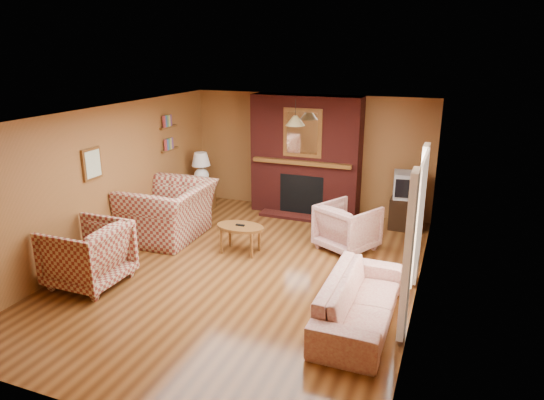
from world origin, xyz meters
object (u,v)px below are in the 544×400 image
at_px(plaid_loveseat, 169,211).
at_px(tv_stand, 406,213).
at_px(plaid_armchair, 88,254).
at_px(fireplace, 306,157).
at_px(floral_armchair, 347,227).
at_px(coffee_table, 240,229).
at_px(floral_sofa, 360,301).
at_px(side_table, 202,196).
at_px(crt_tv, 408,185).
at_px(table_lamp, 201,166).

distance_m(plaid_loveseat, tv_stand, 4.39).
bearing_deg(plaid_armchair, fireplace, 155.38).
relative_size(floral_armchair, tv_stand, 1.44).
xyz_separation_m(plaid_loveseat, plaid_armchair, (-0.10, -1.96, -0.03)).
bearing_deg(coffee_table, plaid_armchair, -130.84).
xyz_separation_m(floral_sofa, floral_armchair, (-0.65, 2.21, 0.10)).
relative_size(plaid_loveseat, tv_stand, 2.49).
distance_m(plaid_loveseat, plaid_armchair, 1.96).
distance_m(fireplace, coffee_table, 2.50).
bearing_deg(side_table, crt_tv, 4.74).
relative_size(fireplace, tv_stand, 3.94).
bearing_deg(tv_stand, table_lamp, -174.13).
xyz_separation_m(plaid_loveseat, floral_armchair, (3.10, 0.63, -0.09)).
distance_m(fireplace, floral_sofa, 4.32).
xyz_separation_m(coffee_table, tv_stand, (2.43, 2.16, -0.10)).
distance_m(floral_armchair, table_lamp, 3.54).
distance_m(plaid_armchair, coffee_table, 2.40).
relative_size(plaid_armchair, table_lamp, 1.57).
height_order(plaid_armchair, floral_armchair, plaid_armchair).
bearing_deg(floral_sofa, plaid_loveseat, 67.43).
xyz_separation_m(side_table, tv_stand, (4.15, 0.35, 0.02)).
bearing_deg(coffee_table, crt_tv, 41.47).
bearing_deg(plaid_armchair, coffee_table, 139.69).
bearing_deg(floral_armchair, table_lamp, 10.95).
xyz_separation_m(floral_armchair, crt_tv, (0.80, 1.38, 0.45)).
bearing_deg(crt_tv, plaid_armchair, -135.26).
height_order(coffee_table, tv_stand, tv_stand).
bearing_deg(side_table, tv_stand, 4.82).
bearing_deg(floral_armchair, floral_sofa, 134.60).
relative_size(floral_armchair, side_table, 1.54).
height_order(plaid_armchair, tv_stand, plaid_armchair).
relative_size(coffee_table, side_table, 1.44).
height_order(plaid_loveseat, floral_sofa, plaid_loveseat).
distance_m(floral_sofa, floral_armchair, 2.31).
bearing_deg(table_lamp, fireplace, 14.29).
distance_m(plaid_loveseat, side_table, 1.69).
bearing_deg(table_lamp, floral_sofa, -39.01).
distance_m(plaid_armchair, floral_armchair, 4.11).
bearing_deg(plaid_loveseat, coffee_table, 82.09).
height_order(floral_sofa, tv_stand, tv_stand).
height_order(fireplace, coffee_table, fireplace).
relative_size(plaid_loveseat, crt_tv, 2.61).
distance_m(plaid_armchair, side_table, 3.63).
bearing_deg(fireplace, floral_armchair, -51.51).
relative_size(plaid_loveseat, coffee_table, 1.86).
height_order(plaid_loveseat, tv_stand, plaid_loveseat).
bearing_deg(plaid_loveseat, tv_stand, 114.96).
distance_m(plaid_loveseat, table_lamp, 1.74).
bearing_deg(floral_armchair, tv_stand, -92.14).
height_order(floral_armchair, table_lamp, table_lamp).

